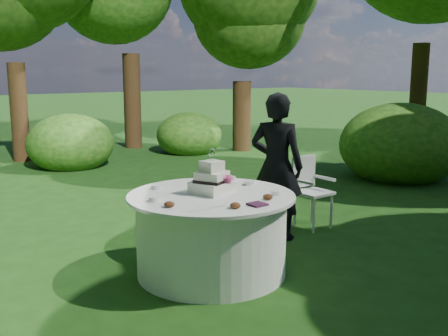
{
  "coord_description": "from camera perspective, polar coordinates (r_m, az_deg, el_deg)",
  "views": [
    {
      "loc": [
        -2.78,
        -3.83,
        1.9
      ],
      "look_at": [
        0.15,
        0.0,
        1.0
      ],
      "focal_mm": 42.0,
      "sensor_mm": 36.0,
      "label": 1
    }
  ],
  "objects": [
    {
      "name": "napkins",
      "position": [
        4.47,
        3.65,
        -3.97
      ],
      "size": [
        0.14,
        0.14,
        0.02
      ],
      "primitive_type": "cube",
      "color": "#401B36",
      "rests_on": "table"
    },
    {
      "name": "guest",
      "position": [
        5.94,
        5.74,
        0.18
      ],
      "size": [
        0.65,
        0.73,
        1.67
      ],
      "primitive_type": "imported",
      "rotation": [
        0.0,
        0.0,
        2.11
      ],
      "color": "black",
      "rests_on": "ground"
    },
    {
      "name": "table",
      "position": [
        4.97,
        -1.39,
        -7.15
      ],
      "size": [
        1.56,
        1.56,
        0.77
      ],
      "color": "white",
      "rests_on": "ground"
    },
    {
      "name": "ground",
      "position": [
        5.1,
        -1.37,
        -11.31
      ],
      "size": [
        80.0,
        80.0,
        0.0
      ],
      "primitive_type": "plane",
      "color": "#1A3D10",
      "rests_on": "ground"
    },
    {
      "name": "petal_cups",
      "position": [
        4.72,
        -0.25,
        -2.97
      ],
      "size": [
        1.03,
        1.1,
        0.05
      ],
      "color": "#562D16",
      "rests_on": "table"
    },
    {
      "name": "feather_plume",
      "position": [
        4.4,
        -1.4,
        -4.23
      ],
      "size": [
        0.48,
        0.07,
        0.01
      ],
      "primitive_type": "ellipsoid",
      "color": "silver",
      "rests_on": "table"
    },
    {
      "name": "cake",
      "position": [
        4.89,
        -1.28,
        -1.42
      ],
      "size": [
        0.39,
        0.39,
        0.43
      ],
      "color": "white",
      "rests_on": "table"
    },
    {
      "name": "votives",
      "position": [
        5.04,
        -1.02,
        -2.15
      ],
      "size": [
        1.21,
        0.97,
        0.04
      ],
      "color": "white",
      "rests_on": "table"
    },
    {
      "name": "chair",
      "position": [
        6.48,
        9.27,
        -1.91
      ],
      "size": [
        0.4,
        0.39,
        0.87
      ],
      "color": "white",
      "rests_on": "ground"
    }
  ]
}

